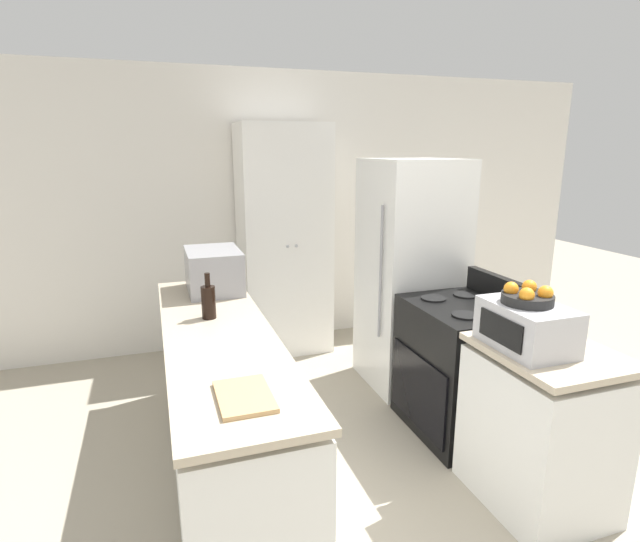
% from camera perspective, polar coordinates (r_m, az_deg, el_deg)
% --- Properties ---
extents(wall_back, '(7.00, 0.06, 2.60)m').
position_cam_1_polar(wall_back, '(4.90, -5.69, 6.88)').
color(wall_back, silver).
rests_on(wall_back, ground_plane).
extents(counter_left, '(0.60, 2.33, 0.89)m').
position_cam_1_polar(counter_left, '(3.08, -11.14, -14.77)').
color(counter_left, silver).
rests_on(counter_left, ground_plane).
extents(counter_right, '(0.60, 0.71, 0.89)m').
position_cam_1_polar(counter_right, '(3.04, 23.86, -16.20)').
color(counter_right, silver).
rests_on(counter_right, ground_plane).
extents(pantry_cabinet, '(0.81, 0.55, 2.11)m').
position_cam_1_polar(pantry_cabinet, '(4.65, -4.13, 3.47)').
color(pantry_cabinet, white).
rests_on(pantry_cabinet, ground_plane).
extents(stove, '(0.66, 0.77, 1.05)m').
position_cam_1_polar(stove, '(3.56, 15.83, -10.50)').
color(stove, black).
rests_on(stove, ground_plane).
extents(refrigerator, '(0.70, 0.71, 1.82)m').
position_cam_1_polar(refrigerator, '(4.05, 10.27, -0.43)').
color(refrigerator, white).
rests_on(refrigerator, ground_plane).
extents(microwave, '(0.38, 0.51, 0.30)m').
position_cam_1_polar(microwave, '(3.65, -12.02, 0.07)').
color(microwave, '#939399').
rests_on(microwave, counter_left).
extents(wine_bottle, '(0.09, 0.09, 0.28)m').
position_cam_1_polar(wine_bottle, '(3.08, -12.63, -3.38)').
color(wine_bottle, black).
rests_on(wine_bottle, counter_left).
extents(toaster_oven, '(0.32, 0.45, 0.23)m').
position_cam_1_polar(toaster_oven, '(2.77, 22.52, -5.87)').
color(toaster_oven, '#B2B2B7').
rests_on(toaster_oven, counter_right).
extents(fruit_bowl, '(0.26, 0.26, 0.10)m').
position_cam_1_polar(fruit_bowl, '(2.74, 22.63, -2.67)').
color(fruit_bowl, black).
rests_on(fruit_bowl, toaster_oven).
extents(cutting_board, '(0.22, 0.33, 0.02)m').
position_cam_1_polar(cutting_board, '(2.14, -8.64, -13.97)').
color(cutting_board, tan).
rests_on(cutting_board, counter_left).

